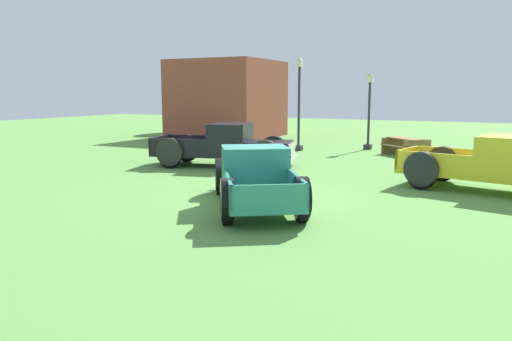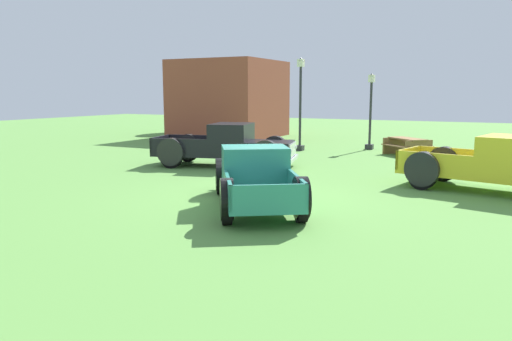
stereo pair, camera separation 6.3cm
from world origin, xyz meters
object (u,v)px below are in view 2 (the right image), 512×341
pickup_truck_behind_left (233,146)px  lamp_post_far (300,102)px  pickup_truck_foreground (254,176)px  oak_tree_east (204,83)px  lamp_post_near (371,110)px  picnic_table (407,144)px  pickup_truck_behind_right (511,167)px  trash_can (500,158)px

pickup_truck_behind_left → lamp_post_far: 6.22m
pickup_truck_foreground → oak_tree_east: size_ratio=0.96×
pickup_truck_behind_left → lamp_post_near: bearing=68.7°
pickup_truck_foreground → picnic_table: pickup_truck_foreground is taller
oak_tree_east → picnic_table: bearing=-26.3°
pickup_truck_behind_right → lamp_post_near: size_ratio=1.49×
oak_tree_east → trash_can: bearing=-29.2°
lamp_post_near → picnic_table: size_ratio=1.59×
lamp_post_near → picnic_table: lamp_post_near is taller
pickup_truck_behind_right → trash_can: 4.40m
trash_can → oak_tree_east: (-19.52, 10.91, 2.98)m
pickup_truck_behind_left → trash_can: pickup_truck_behind_left is taller
trash_can → pickup_truck_foreground: bearing=-122.2°
pickup_truck_foreground → trash_can: 10.16m
pickup_truck_behind_right → pickup_truck_foreground: bearing=-143.7°
pickup_truck_behind_right → lamp_post_far: size_ratio=1.25×
trash_can → oak_tree_east: oak_tree_east is taller
pickup_truck_behind_left → oak_tree_east: (-10.51, 14.23, 2.68)m
lamp_post_near → lamp_post_far: bearing=-144.5°
pickup_truck_behind_left → trash_can: (9.02, 3.32, -0.30)m
pickup_truck_foreground → pickup_truck_behind_left: 6.39m
pickup_truck_foreground → pickup_truck_behind_right: 7.11m
pickup_truck_foreground → lamp_post_far: size_ratio=1.11×
pickup_truck_behind_right → picnic_table: bearing=118.6°
pickup_truck_behind_left → oak_tree_east: oak_tree_east is taller
pickup_truck_behind_right → oak_tree_east: bearing=142.4°
picnic_table → trash_can: (3.76, -3.12, -0.01)m
lamp_post_far → picnic_table: size_ratio=1.90×
pickup_truck_behind_left → picnic_table: 8.31m
lamp_post_near → oak_tree_east: bearing=155.8°
pickup_truck_foreground → pickup_truck_behind_right: pickup_truck_behind_right is taller
pickup_truck_behind_right → oak_tree_east: oak_tree_east is taller
pickup_truck_foreground → trash_can: (5.41, 8.59, -0.21)m
pickup_truck_behind_right → picnic_table: size_ratio=2.38×
pickup_truck_behind_right → oak_tree_east: size_ratio=1.09×
oak_tree_east → lamp_post_near: bearing=-24.2°
picnic_table → oak_tree_east: bearing=153.7°
lamp_post_near → oak_tree_east: 15.06m
lamp_post_near → lamp_post_far: lamp_post_far is taller
pickup_truck_behind_left → picnic_table: bearing=50.8°
lamp_post_far → oak_tree_east: (-10.78, 8.21, 1.14)m
picnic_table → trash_can: size_ratio=2.45×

